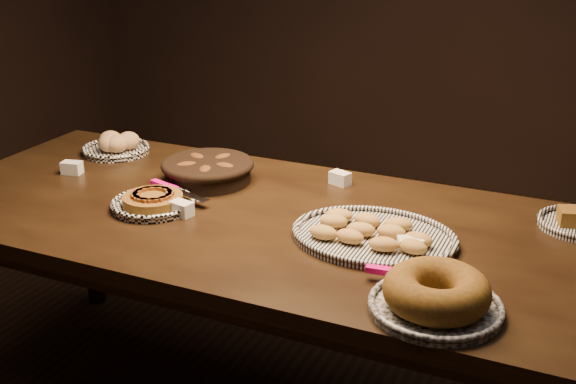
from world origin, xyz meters
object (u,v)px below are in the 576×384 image
at_px(apple_tart_plate, 153,202).
at_px(bundt_cake_plate, 436,296).
at_px(madeleine_platter, 373,234).
at_px(buffet_table, 277,239).

xyz_separation_m(apple_tart_plate, bundt_cake_plate, (0.98, -0.26, 0.02)).
relative_size(madeleine_platter, bundt_cake_plate, 1.31).
bearing_deg(bundt_cake_plate, madeleine_platter, 110.59).
bearing_deg(apple_tart_plate, madeleine_platter, 9.63).
xyz_separation_m(buffet_table, apple_tart_plate, (-0.40, -0.09, 0.09)).
bearing_deg(apple_tart_plate, buffet_table, 18.18).
relative_size(buffet_table, bundt_cake_plate, 6.51).
distance_m(apple_tart_plate, bundt_cake_plate, 1.01).
bearing_deg(bundt_cake_plate, apple_tart_plate, 146.30).
height_order(apple_tart_plate, madeleine_platter, same).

